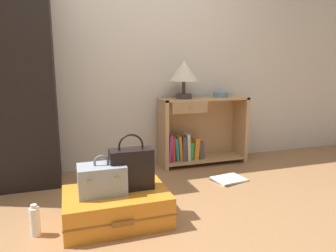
{
  "coord_description": "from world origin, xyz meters",
  "views": [
    {
      "loc": [
        -0.62,
        -1.81,
        1.07
      ],
      "look_at": [
        0.24,
        0.8,
        0.55
      ],
      "focal_mm": 32.88,
      "sensor_mm": 36.0,
      "label": 1
    }
  ],
  "objects": [
    {
      "name": "back_wall",
      "position": [
        0.0,
        1.5,
        1.3
      ],
      "size": [
        6.4,
        0.1,
        2.6
      ],
      "primitive_type": "cube",
      "color": "beige",
      "rests_on": "ground_plane"
    },
    {
      "name": "handbag",
      "position": [
        -0.21,
        0.25,
        0.37
      ],
      "size": [
        0.3,
        0.14,
        0.4
      ],
      "color": "black",
      "rests_on": "suitcase_large"
    },
    {
      "name": "bowl",
      "position": [
        1.03,
        1.28,
        0.77
      ],
      "size": [
        0.16,
        0.16,
        0.05
      ],
      "primitive_type": "cylinder",
      "color": "slate",
      "rests_on": "bookshelf"
    },
    {
      "name": "bottle",
      "position": [
        -0.86,
        0.2,
        0.1
      ],
      "size": [
        0.06,
        0.06,
        0.21
      ],
      "color": "white",
      "rests_on": "ground_plane"
    },
    {
      "name": "train_case",
      "position": [
        -0.42,
        0.23,
        0.32
      ],
      "size": [
        0.32,
        0.22,
        0.27
      ],
      "color": "#8E99A3",
      "rests_on": "suitcase_large"
    },
    {
      "name": "table_lamp",
      "position": [
        0.57,
        1.26,
        1.02
      ],
      "size": [
        0.32,
        0.32,
        0.4
      ],
      "color": "#3D3838",
      "rests_on": "bookshelf"
    },
    {
      "name": "bookshelf",
      "position": [
        0.77,
        1.28,
        0.36
      ],
      "size": [
        0.99,
        0.32,
        0.75
      ],
      "color": "tan",
      "rests_on": "ground_plane"
    },
    {
      "name": "open_book_on_floor",
      "position": [
        0.83,
        0.69,
        0.01
      ],
      "size": [
        0.36,
        0.32,
        0.02
      ],
      "color": "white",
      "rests_on": "ground_plane"
    },
    {
      "name": "ground_plane",
      "position": [
        0.0,
        0.0,
        0.0
      ],
      "size": [
        9.0,
        9.0,
        0.0
      ],
      "primitive_type": "plane",
      "color": "#9E7047"
    },
    {
      "name": "suitcase_large",
      "position": [
        -0.33,
        0.22,
        0.11
      ],
      "size": [
        0.73,
        0.52,
        0.22
      ],
      "color": "orange",
      "rests_on": "ground_plane"
    }
  ]
}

